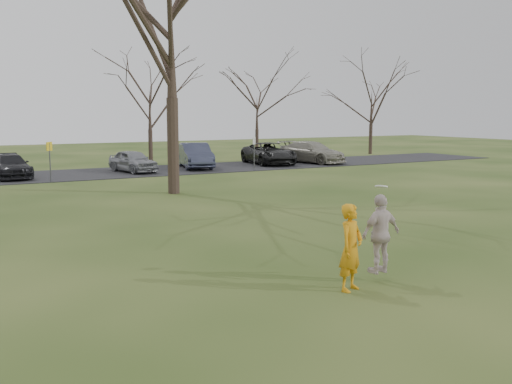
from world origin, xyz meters
TOP-DOWN VIEW (x-y plane):
  - ground at (0.00, 0.00)m, footprint 120.00×120.00m
  - parking_strip at (0.00, 25.00)m, footprint 62.00×6.50m
  - player_defender at (-0.16, -0.17)m, footprint 0.76×0.64m
  - car_3 at (-3.61, 24.83)m, footprint 2.05×4.51m
  - car_4 at (3.19, 24.62)m, footprint 2.30×4.11m
  - car_5 at (7.45, 25.15)m, footprint 2.77×5.08m
  - car_6 at (13.01, 25.32)m, footprint 3.16×5.60m
  - car_7 at (16.17, 24.68)m, footprint 3.41×5.56m
  - catching_play at (0.79, 0.03)m, footprint 1.00×0.50m
  - sign_yellow at (-2.00, 22.00)m, footprint 0.35×0.35m
  - sign_white at (10.00, 22.00)m, footprint 0.35×0.35m
  - big_tree at (2.00, 15.00)m, footprint 9.00×9.00m
  - small_tree_row at (4.38, 30.06)m, footprint 55.00×5.90m

SIDE VIEW (x-z plane):
  - ground at x=0.00m, z-range 0.00..0.00m
  - parking_strip at x=0.00m, z-range 0.00..0.04m
  - car_3 at x=-3.61m, z-range 0.04..1.32m
  - car_4 at x=3.19m, z-range 0.04..1.36m
  - car_6 at x=13.01m, z-range 0.04..1.52m
  - car_7 at x=16.17m, z-range 0.04..1.54m
  - car_5 at x=7.45m, z-range 0.04..1.63m
  - player_defender at x=-0.16m, z-range 0.00..1.77m
  - catching_play at x=0.79m, z-range 0.09..1.98m
  - sign_yellow at x=-2.00m, z-range 0.41..2.49m
  - sign_white at x=10.00m, z-range 0.41..2.49m
  - small_tree_row at x=4.38m, z-range -0.36..8.14m
  - big_tree at x=2.00m, z-range 0.00..14.00m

